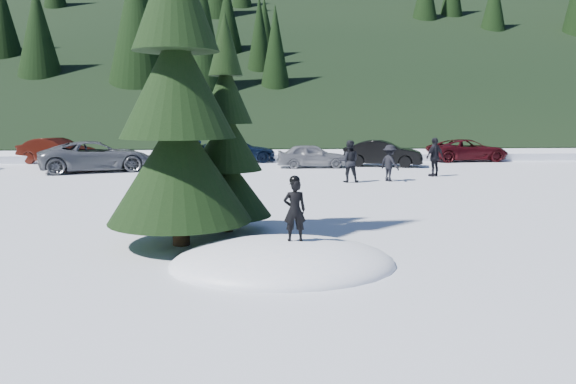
{
  "coord_description": "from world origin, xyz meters",
  "views": [
    {
      "loc": [
        -0.65,
        -10.73,
        3.02
      ],
      "look_at": [
        0.26,
        2.4,
        1.1
      ],
      "focal_mm": 35.0,
      "sensor_mm": 36.0,
      "label": 1
    }
  ],
  "objects": [
    {
      "name": "ground",
      "position": [
        0.0,
        0.0,
        0.0
      ],
      "size": [
        200.0,
        200.0,
        0.0
      ],
      "primitive_type": "plane",
      "color": "white",
      "rests_on": "ground"
    },
    {
      "name": "car_4",
      "position": [
        2.69,
        18.92,
        0.64
      ],
      "size": [
        3.75,
        1.56,
        1.27
      ],
      "primitive_type": "imported",
      "rotation": [
        0.0,
        0.0,
        1.56
      ],
      "color": "gray",
      "rests_on": "ground"
    },
    {
      "name": "spruce_tall",
      "position": [
        -2.2,
        1.8,
        3.32
      ],
      "size": [
        3.2,
        3.2,
        8.6
      ],
      "color": "black",
      "rests_on": "ground"
    },
    {
      "name": "car_1",
      "position": [
        -11.61,
        22.12,
        0.73
      ],
      "size": [
        4.69,
        2.93,
        1.46
      ],
      "primitive_type": "imported",
      "rotation": [
        0.0,
        0.0,
        1.23
      ],
      "color": "#340F09",
      "rests_on": "ground"
    },
    {
      "name": "car_5",
      "position": [
        6.61,
        19.32,
        0.7
      ],
      "size": [
        4.5,
        2.62,
        1.4
      ],
      "primitive_type": "imported",
      "rotation": [
        0.0,
        0.0,
        1.29
      ],
      "color": "black",
      "rests_on": "ground"
    },
    {
      "name": "car_6",
      "position": [
        12.43,
        22.05,
        0.66
      ],
      "size": [
        4.86,
        2.51,
        1.31
      ],
      "primitive_type": "imported",
      "rotation": [
        0.0,
        0.0,
        1.64
      ],
      "color": "#380A0F",
      "rests_on": "ground"
    },
    {
      "name": "adult_0",
      "position": [
        3.56,
        12.64,
        0.89
      ],
      "size": [
        0.93,
        0.77,
        1.77
      ],
      "primitive_type": "imported",
      "rotation": [
        0.0,
        0.0,
        3.02
      ],
      "color": "black",
      "rests_on": "ground"
    },
    {
      "name": "car_2",
      "position": [
        -8.22,
        17.73,
        0.76
      ],
      "size": [
        5.99,
        4.15,
        1.52
      ],
      "primitive_type": "imported",
      "rotation": [
        0.0,
        0.0,
        1.9
      ],
      "color": "#575A5F",
      "rests_on": "ground"
    },
    {
      "name": "car_3",
      "position": [
        -1.42,
        22.27,
        0.69
      ],
      "size": [
        4.95,
        2.53,
        1.38
      ],
      "primitive_type": "imported",
      "rotation": [
        0.0,
        0.0,
        1.7
      ],
      "color": "black",
      "rests_on": "ground"
    },
    {
      "name": "adult_1",
      "position": [
        7.88,
        14.49,
        0.9
      ],
      "size": [
        1.13,
        0.89,
        1.79
      ],
      "primitive_type": "imported",
      "rotation": [
        0.0,
        0.0,
        3.65
      ],
      "color": "black",
      "rests_on": "ground"
    },
    {
      "name": "spruce_short",
      "position": [
        -1.2,
        3.2,
        2.1
      ],
      "size": [
        2.2,
        2.2,
        5.37
      ],
      "color": "black",
      "rests_on": "ground"
    },
    {
      "name": "child_skier",
      "position": [
        0.23,
        0.01,
        1.09
      ],
      "size": [
        0.46,
        0.32,
        1.22
      ],
      "primitive_type": "imported",
      "rotation": [
        0.0,
        0.0,
        3.21
      ],
      "color": "black",
      "rests_on": "snow_mound"
    },
    {
      "name": "forest_hillside",
      "position": [
        0.0,
        54.0,
        12.5
      ],
      "size": [
        200.0,
        60.0,
        25.0
      ],
      "primitive_type": null,
      "color": "black",
      "rests_on": "ground"
    },
    {
      "name": "adult_2",
      "position": [
        5.37,
        12.86,
        0.78
      ],
      "size": [
        1.0,
        1.17,
        1.57
      ],
      "primitive_type": "imported",
      "rotation": [
        0.0,
        0.0,
        2.08
      ],
      "color": "black",
      "rests_on": "ground"
    },
    {
      "name": "snow_mound",
      "position": [
        0.0,
        0.0,
        0.0
      ],
      "size": [
        4.48,
        3.52,
        0.96
      ],
      "primitive_type": "ellipsoid",
      "color": "white",
      "rests_on": "ground"
    }
  ]
}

